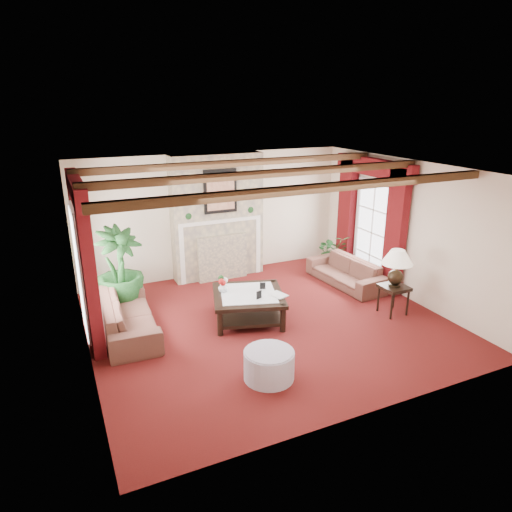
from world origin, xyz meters
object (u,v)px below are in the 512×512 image
sofa_left (128,310)px  potted_palm (121,286)px  side_table (393,300)px  ottoman (269,365)px  coffee_table (248,306)px  sofa_right (346,268)px

sofa_left → potted_palm: potted_palm is taller
side_table → ottoman: bearing=-162.7°
potted_palm → coffee_table: (1.98, -1.43, -0.19)m
sofa_left → coffee_table: sofa_left is taller
potted_palm → side_table: potted_palm is taller
coffee_table → ottoman: bearing=-87.3°
sofa_right → coffee_table: bearing=-80.2°
sofa_left → side_table: 4.74m
side_table → ottoman: side_table is taller
potted_palm → ottoman: (1.50, -3.24, -0.23)m
side_table → potted_palm: bearing=152.9°
sofa_right → ottoman: bearing=-55.6°
sofa_left → coffee_table: bearing=-98.8°
potted_palm → coffee_table: potted_palm is taller
sofa_left → sofa_right: 4.60m
potted_palm → coffee_table: 2.45m
sofa_left → sofa_right: sofa_left is taller
sofa_right → ottoman: 3.92m
sofa_left → ottoman: size_ratio=2.93×
ottoman → sofa_left: bearing=125.0°
sofa_right → sofa_left: bearing=-91.7°
sofa_left → ottoman: bearing=-142.1°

